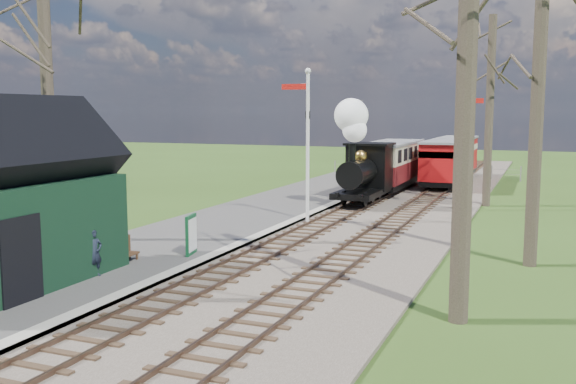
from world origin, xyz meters
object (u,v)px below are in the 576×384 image
station_shed (3,204)px  semaphore_near (306,134)px  coach (391,163)px  sign_board (191,235)px  semaphore_far (459,138)px  bench (119,252)px  locomotive (362,160)px  person (94,253)px  red_carriage_a (444,163)px  red_carriage_b (457,156)px

station_shed → semaphore_near: semaphore_near is taller
coach → sign_board: coach is taller
semaphore_far → bench: bearing=-116.7°
locomotive → person: 16.31m
red_carriage_a → sign_board: size_ratio=4.42×
locomotive → red_carriage_a: 8.84m
station_shed → bench: station_shed is taller
semaphore_near → person: (-2.06, -10.45, -2.79)m
semaphore_far → locomotive: semaphore_far is taller
semaphore_far → person: 18.13m
sign_board → red_carriage_b: bearing=80.6°
semaphore_near → red_carriage_b: (3.37, 19.47, -2.06)m
semaphore_far → locomotive: size_ratio=1.16×
red_carriage_b → locomotive: bearing=-100.6°
bench → person: size_ratio=1.00×
semaphore_near → bench: semaphore_near is taller
semaphore_near → coach: bearing=86.2°
semaphore_near → sign_board: (-1.05, -7.18, -2.81)m
coach → red_carriage_b: coach is taller
coach → station_shed: bearing=-100.3°
sign_board → semaphore_far: bearing=64.9°
red_carriage_a → bench: bearing=-104.1°
person → sign_board: bearing=0.4°
locomotive → station_shed: bearing=-103.7°
sign_board → station_shed: bearing=-117.3°
red_carriage_b → sign_board: red_carriage_b is taller
locomotive → sign_board: (-1.80, -12.74, -1.44)m
coach → red_carriage_a: 3.50m
bench → red_carriage_b: bearing=78.6°
sign_board → person: 3.42m
station_shed → semaphore_far: semaphore_far is taller
station_shed → semaphore_near: (3.53, 12.00, 1.35)m
coach → bench: bearing=-98.7°
coach → sign_board: (-1.82, -18.81, -0.83)m
semaphore_near → locomotive: semaphore_near is taller
station_shed → sign_board: (2.48, 4.82, -1.46)m
semaphore_far → bench: size_ratio=4.54×
semaphore_far → coach: semaphore_far is taller
station_shed → semaphore_far: bearing=64.3°
station_shed → red_carriage_a: size_ratio=1.17×
station_shed → red_carriage_b: size_ratio=1.17×
station_shed → coach: (4.30, 23.62, -0.62)m
red_carriage_a → person: bearing=-102.5°
locomotive → red_carriage_b: 14.18m
bench → semaphore_near: bearing=75.1°
bench → person: person is taller
red_carriage_a → red_carriage_b: (0.00, 5.50, 0.00)m
red_carriage_b → person: bearing=-100.3°
locomotive → red_carriage_a: (2.61, 8.42, -0.68)m
station_shed → locomotive: size_ratio=1.28×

